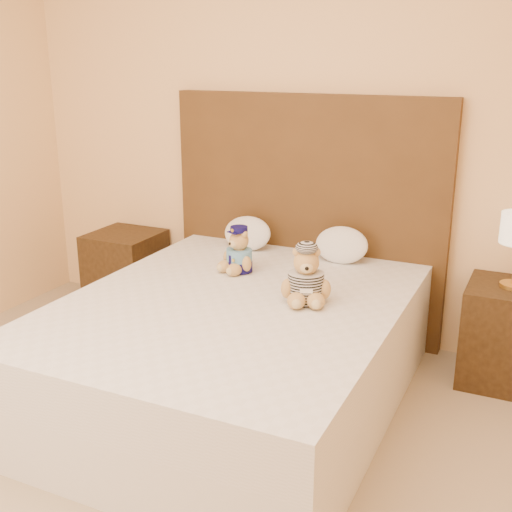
# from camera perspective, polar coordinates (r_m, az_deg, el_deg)

# --- Properties ---
(room_walls) EXTENTS (4.04, 4.52, 2.72)m
(room_walls) POSITION_cam_1_polar(r_m,az_deg,el_deg) (2.35, -11.18, 19.29)
(room_walls) COLOR #F3C384
(room_walls) RESTS_ON ground
(bed) EXTENTS (1.60, 2.00, 0.55)m
(bed) POSITION_cam_1_polar(r_m,az_deg,el_deg) (3.31, -2.00, -8.38)
(bed) COLOR white
(bed) RESTS_ON ground
(headboard) EXTENTS (1.75, 0.08, 1.50)m
(headboard) POSITION_cam_1_polar(r_m,az_deg,el_deg) (4.03, 4.50, 3.49)
(headboard) COLOR #4D3217
(headboard) RESTS_ON ground
(nightstand_left) EXTENTS (0.45, 0.45, 0.55)m
(nightstand_left) POSITION_cam_1_polar(r_m,az_deg,el_deg) (4.57, -11.44, -1.32)
(nightstand_left) COLOR #3D2813
(nightstand_left) RESTS_ON ground
(nightstand_right) EXTENTS (0.45, 0.45, 0.55)m
(nightstand_right) POSITION_cam_1_polar(r_m,az_deg,el_deg) (3.74, 21.41, -6.53)
(nightstand_right) COLOR #3D2813
(nightstand_right) RESTS_ON ground
(teddy_police) EXTENTS (0.29, 0.28, 0.26)m
(teddy_police) POSITION_cam_1_polar(r_m,az_deg,el_deg) (3.58, -1.51, 0.59)
(teddy_police) COLOR #B07E44
(teddy_police) RESTS_ON bed
(teddy_prisoner) EXTENTS (0.33, 0.33, 0.29)m
(teddy_prisoner) POSITION_cam_1_polar(r_m,az_deg,el_deg) (3.14, 4.47, -1.67)
(teddy_prisoner) COLOR #B07E44
(teddy_prisoner) RESTS_ON bed
(pillow_left) EXTENTS (0.31, 0.20, 0.22)m
(pillow_left) POSITION_cam_1_polar(r_m,az_deg,el_deg) (4.01, -0.77, 2.17)
(pillow_left) COLOR white
(pillow_left) RESTS_ON bed
(pillow_right) EXTENTS (0.32, 0.21, 0.22)m
(pillow_right) POSITION_cam_1_polar(r_m,az_deg,el_deg) (3.79, 7.61, 1.13)
(pillow_right) COLOR white
(pillow_right) RESTS_ON bed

